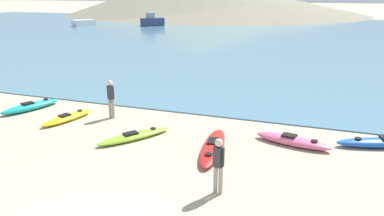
# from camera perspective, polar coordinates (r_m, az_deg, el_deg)

# --- Properties ---
(bay_water) EXTENTS (160.00, 70.00, 0.06)m
(bay_water) POSITION_cam_1_polar(r_m,az_deg,el_deg) (51.20, 14.90, 10.60)
(bay_water) COLOR teal
(bay_water) RESTS_ON ground_plane
(kayak_on_sand_0) EXTENTS (2.27, 2.93, 0.30)m
(kayak_on_sand_0) POSITION_cam_1_polar(r_m,az_deg,el_deg) (14.83, -8.78, -4.22)
(kayak_on_sand_0) COLOR #8CCC2D
(kayak_on_sand_0) RESTS_ON ground_plane
(kayak_on_sand_1) EXTENTS (3.56, 1.85, 0.38)m
(kayak_on_sand_1) POSITION_cam_1_polar(r_m,az_deg,el_deg) (15.64, 27.19, -4.70)
(kayak_on_sand_1) COLOR blue
(kayak_on_sand_1) RESTS_ON ground_plane
(kayak_on_sand_2) EXTENTS (1.24, 2.72, 0.32)m
(kayak_on_sand_2) POSITION_cam_1_polar(r_m,az_deg,el_deg) (17.62, -18.47, -1.39)
(kayak_on_sand_2) COLOR yellow
(kayak_on_sand_2) RESTS_ON ground_plane
(kayak_on_sand_3) EXTENTS (1.59, 3.05, 0.40)m
(kayak_on_sand_3) POSITION_cam_1_polar(r_m,az_deg,el_deg) (19.85, -23.34, 0.25)
(kayak_on_sand_3) COLOR teal
(kayak_on_sand_3) RESTS_ON ground_plane
(kayak_on_sand_4) EXTENTS (2.97, 1.34, 0.38)m
(kayak_on_sand_4) POSITION_cam_1_polar(r_m,az_deg,el_deg) (14.60, 15.09, -4.82)
(kayak_on_sand_4) COLOR #E5668C
(kayak_on_sand_4) RESTS_ON ground_plane
(kayak_on_sand_5) EXTENTS (1.22, 3.61, 0.33)m
(kayak_on_sand_5) POSITION_cam_1_polar(r_m,az_deg,el_deg) (13.65, 3.20, -5.91)
(kayak_on_sand_5) COLOR red
(kayak_on_sand_5) RESTS_ON ground_plane
(person_near_foreground) EXTENTS (0.34, 0.26, 1.68)m
(person_near_foreground) POSITION_cam_1_polar(r_m,az_deg,el_deg) (10.56, 4.04, -8.31)
(person_near_foreground) COLOR gray
(person_near_foreground) RESTS_ON ground_plane
(person_near_waterline) EXTENTS (0.35, 0.30, 1.75)m
(person_near_waterline) POSITION_cam_1_polar(r_m,az_deg,el_deg) (17.22, -12.27, 1.71)
(person_near_waterline) COLOR gray
(person_near_waterline) RESTS_ON ground_plane
(moored_boat_0) EXTENTS (3.62, 3.95, 2.16)m
(moored_boat_0) POSITION_cam_1_polar(r_m,az_deg,el_deg) (64.20, -6.08, 13.02)
(moored_boat_0) COLOR navy
(moored_boat_0) RESTS_ON bay_water
(moored_boat_1) EXTENTS (3.01, 3.88, 1.03)m
(moored_boat_1) POSITION_cam_1_polar(r_m,az_deg,el_deg) (65.69, -16.20, 12.34)
(moored_boat_1) COLOR white
(moored_boat_1) RESTS_ON bay_water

